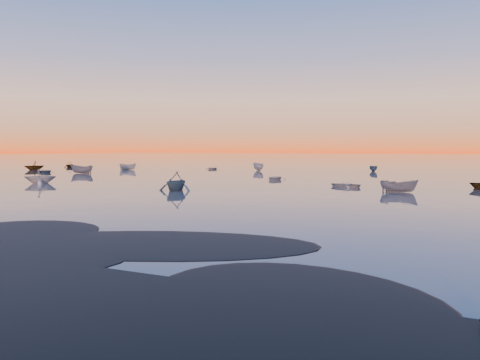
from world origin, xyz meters
The scene contains 4 objects.
ground centered at (0.00, 100.00, 0.00)m, with size 600.00×600.00×0.00m, color #6B6059.
moored_fleet centered at (0.00, 53.00, 0.00)m, with size 124.00×58.00×1.20m, color beige, non-canonical shape.
boat_near_left centered at (-44.03, 45.53, 0.00)m, with size 3.93×1.64×0.98m, color #38596C.
boat_near_center centered at (18.31, 33.21, 0.00)m, with size 3.70×1.57×1.28m, color slate.
Camera 1 is at (23.65, -16.13, 4.41)m, focal length 35.00 mm.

